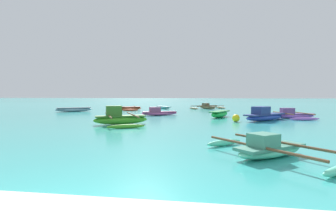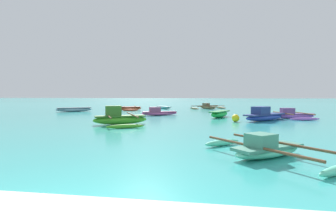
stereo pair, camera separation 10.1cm
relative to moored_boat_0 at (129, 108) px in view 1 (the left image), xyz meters
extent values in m
ellipsoid|color=#D34D2D|center=(0.00, 0.00, -0.01)|extent=(2.54, 1.53, 0.37)
cube|color=brown|center=(0.00, 0.00, 0.13)|extent=(2.34, 1.43, 0.08)
cylinder|color=brown|center=(0.51, 0.19, 0.19)|extent=(1.11, 2.91, 0.07)
cylinder|color=brown|center=(-0.51, -0.19, 0.19)|extent=(1.11, 2.91, 0.07)
ellipsoid|color=#D34D2D|center=(-0.52, 1.44, -0.10)|extent=(1.56, 0.73, 0.20)
ellipsoid|color=#D34D2D|center=(0.52, -1.44, -0.10)|extent=(1.56, 0.73, 0.20)
ellipsoid|color=#8BA9BF|center=(-4.45, -3.29, 0.01)|extent=(3.12, 2.44, 0.41)
cube|color=slate|center=(-4.45, -3.29, 0.17)|extent=(2.88, 2.27, 0.08)
ellipsoid|color=#B265D5|center=(13.86, -7.49, -0.03)|extent=(3.09, 1.12, 0.34)
cube|color=#6E4482|center=(13.86, -7.49, 0.10)|extent=(2.84, 1.06, 0.08)
cube|color=#6E4482|center=(13.49, -7.56, 0.33)|extent=(0.92, 0.64, 0.37)
cylinder|color=brown|center=(14.53, -7.37, 0.16)|extent=(0.61, 2.95, 0.07)
cylinder|color=brown|center=(13.19, -7.61, 0.16)|extent=(0.61, 2.95, 0.07)
ellipsoid|color=#B265D5|center=(13.60, -6.02, -0.10)|extent=(1.96, 0.55, 0.20)
ellipsoid|color=#B265D5|center=(14.13, -8.96, -0.10)|extent=(1.96, 0.55, 0.20)
ellipsoid|color=#2C49BA|center=(11.65, -9.41, 0.01)|extent=(3.14, 3.21, 0.42)
cube|color=navy|center=(11.65, -9.41, 0.19)|extent=(2.92, 2.97, 0.08)
cube|color=navy|center=(11.33, -9.74, 0.46)|extent=(1.22, 1.23, 0.47)
ellipsoid|color=pink|center=(4.37, -6.35, -0.04)|extent=(2.86, 1.80, 0.31)
cube|color=#8C4169|center=(4.37, -6.35, 0.08)|extent=(2.65, 1.68, 0.08)
cube|color=#8C4169|center=(4.05, -6.51, 0.29)|extent=(0.95, 0.81, 0.35)
ellipsoid|color=#91784D|center=(8.09, 3.74, -0.04)|extent=(2.17, 2.74, 0.31)
cube|color=brown|center=(8.09, 3.74, 0.07)|extent=(2.01, 2.54, 0.08)
cube|color=brown|center=(7.88, 4.04, 0.28)|extent=(0.88, 0.96, 0.34)
cylinder|color=brown|center=(8.46, 3.20, 0.13)|extent=(3.04, 2.15, 0.07)
cylinder|color=brown|center=(7.71, 4.28, 0.13)|extent=(3.04, 2.15, 0.07)
ellipsoid|color=#91784D|center=(9.58, 4.78, -0.10)|extent=(1.23, 1.64, 0.20)
ellipsoid|color=#91784D|center=(6.59, 2.69, -0.10)|extent=(1.23, 1.64, 0.20)
ellipsoid|color=green|center=(3.41, -12.77, 0.04)|extent=(2.88, 1.83, 0.49)
cube|color=#366923|center=(3.41, -12.77, 0.25)|extent=(2.66, 1.71, 0.08)
cube|color=#366923|center=(3.08, -12.93, 0.55)|extent=(0.96, 0.82, 0.53)
cylinder|color=brown|center=(4.00, -12.48, 0.31)|extent=(1.69, 3.30, 0.07)
cylinder|color=brown|center=(2.82, -13.06, 0.31)|extent=(1.69, 3.30, 0.07)
ellipsoid|color=green|center=(2.60, -11.14, -0.10)|extent=(1.73, 0.99, 0.20)
ellipsoid|color=green|center=(4.22, -14.41, -0.10)|extent=(1.73, 0.99, 0.20)
ellipsoid|color=green|center=(8.94, -7.50, 0.03)|extent=(1.67, 2.65, 0.46)
cube|color=#1E7833|center=(8.94, -7.50, 0.22)|extent=(1.56, 2.45, 0.08)
ellipsoid|color=#61DEB6|center=(9.71, -19.40, -0.05)|extent=(2.16, 1.93, 0.30)
cube|color=#428770|center=(9.71, -19.40, 0.06)|extent=(2.01, 1.80, 0.08)
cube|color=#428770|center=(9.49, -19.57, 0.27)|extent=(0.85, 0.84, 0.33)
cylinder|color=brown|center=(10.10, -19.08, 0.12)|extent=(2.23, 2.74, 0.07)
cylinder|color=brown|center=(9.32, -19.72, 0.12)|extent=(2.23, 2.74, 0.07)
ellipsoid|color=#61DEB6|center=(8.62, -18.05, -0.10)|extent=(1.21, 1.03, 0.20)
ellipsoid|color=#76D6DC|center=(3.09, 3.09, -0.05)|extent=(2.25, 2.82, 0.30)
cube|color=slate|center=(3.09, 3.09, 0.06)|extent=(2.09, 2.61, 0.08)
sphere|color=yellow|center=(9.76, -10.51, 0.03)|extent=(0.45, 0.45, 0.45)
camera|label=1|loc=(8.08, -26.44, 1.42)|focal=28.00mm
camera|label=2|loc=(8.18, -26.42, 1.42)|focal=28.00mm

